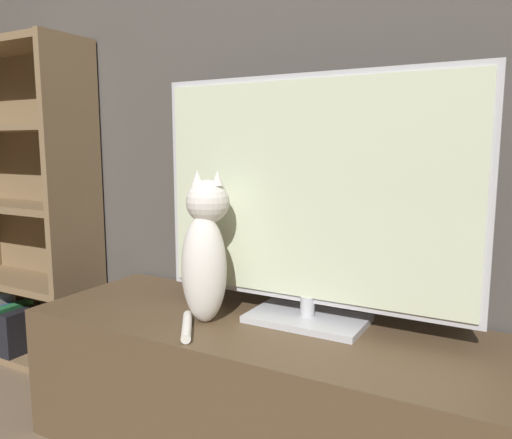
{
  "coord_description": "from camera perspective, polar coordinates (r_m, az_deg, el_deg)",
  "views": [
    {
      "loc": [
        0.66,
        -0.37,
        0.97
      ],
      "look_at": [
        -0.05,
        0.92,
        0.75
      ],
      "focal_mm": 35.0,
      "sensor_mm": 36.0,
      "label": 1
    }
  ],
  "objects": [
    {
      "name": "wall_back",
      "position": [
        1.75,
        6.84,
        19.21
      ],
      "size": [
        4.8,
        0.05,
        2.6
      ],
      "color": "#47423D",
      "rests_on": "ground_plane"
    },
    {
      "name": "tv_stand",
      "position": [
        1.62,
        1.7,
        -19.19
      ],
      "size": [
        1.55,
        0.54,
        0.44
      ],
      "color": "brown",
      "rests_on": "ground_plane"
    },
    {
      "name": "cat",
      "position": [
        1.52,
        -5.83,
        -3.74
      ],
      "size": [
        0.14,
        0.27,
        0.46
      ],
      "rotation": [
        0.0,
        0.0,
        0.01
      ],
      "color": "silver",
      "rests_on": "tv_stand"
    },
    {
      "name": "bookshelf",
      "position": [
        2.5,
        -24.73,
        -0.06
      ],
      "size": [
        0.72,
        0.28,
        1.4
      ],
      "color": "brown",
      "rests_on": "ground_plane"
    },
    {
      "name": "tv",
      "position": [
        1.49,
        6.15,
        2.29
      ],
      "size": [
        1.0,
        0.21,
        0.74
      ],
      "color": "#B7B7BC",
      "rests_on": "tv_stand"
    }
  ]
}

